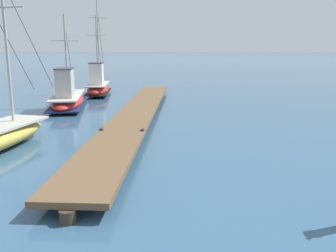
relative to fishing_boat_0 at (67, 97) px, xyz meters
name	(u,v)px	position (x,y,z in m)	size (l,w,h in m)	color
floating_dock	(137,112)	(4.85, -2.92, -0.28)	(3.40, 22.70, 0.53)	brown
fishing_boat_0	(67,97)	(0.00, 0.00, 0.00)	(3.33, 6.46, 5.45)	#AD2823
fishing_boat_1	(98,85)	(0.08, 5.68, 0.10)	(2.47, 7.06, 7.12)	#AD2823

